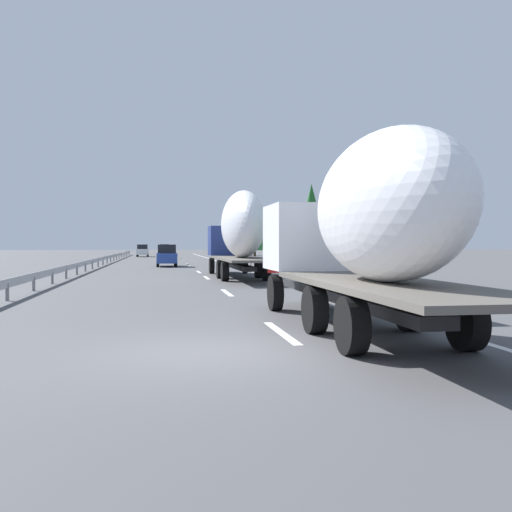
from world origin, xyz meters
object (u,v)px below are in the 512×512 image
truck_trailing (363,225)px  car_white_van (143,251)px  truck_lead (240,231)px  car_blue_sedan (167,255)px  car_black_suv (164,250)px  road_sign (251,241)px

truck_trailing → car_white_van: size_ratio=2.74×
truck_lead → car_white_van: 54.61m
car_blue_sedan → car_black_suv: bearing=-0.2°
car_black_suv → car_white_van: (-11.59, 3.27, -0.01)m
car_blue_sedan → car_white_van: size_ratio=0.96×
car_black_suv → road_sign: bearing=-172.3°
car_white_van → truck_trailing: bearing=-174.6°
truck_lead → car_white_van: truck_lead is taller
car_blue_sedan → road_sign: road_sign is taller
car_white_van → road_sign: size_ratio=1.41×
truck_lead → car_blue_sedan: truck_lead is taller
truck_trailing → road_sign: size_ratio=3.88×
truck_trailing → truck_lead: bearing=0.0°
truck_lead → car_white_van: (54.13, 7.01, -1.76)m
truck_lead → truck_trailing: (-19.53, -0.00, -0.30)m
truck_trailing → car_blue_sedan: bearing=6.0°
car_black_suv → car_white_van: car_black_suv is taller
truck_lead → car_blue_sedan: (17.35, 3.87, -1.74)m
car_blue_sedan → car_black_suv: (48.37, -0.13, -0.01)m
car_blue_sedan → road_sign: size_ratio=1.36×
truck_lead → road_sign: size_ratio=4.62×
truck_lead → car_black_suv: (65.72, 3.74, -1.74)m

